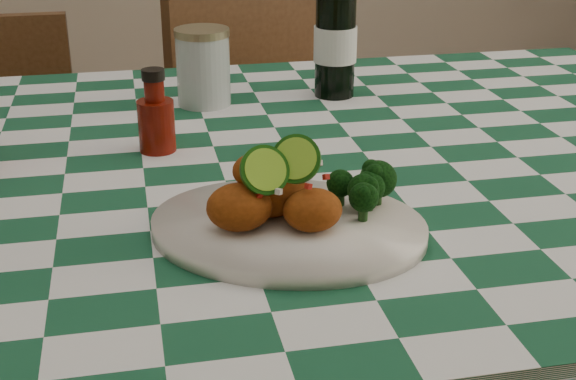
{
  "coord_description": "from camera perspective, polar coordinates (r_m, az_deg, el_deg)",
  "views": [
    {
      "loc": [
        -0.11,
        -1.02,
        1.19
      ],
      "look_at": [
        0.05,
        -0.24,
        0.84
      ],
      "focal_mm": 50.0,
      "sensor_mm": 36.0,
      "label": 1
    }
  ],
  "objects": [
    {
      "name": "plate",
      "position": [
        0.89,
        0.0,
        -2.72
      ],
      "size": [
        0.38,
        0.34,
        0.02
      ],
      "primitive_type": null,
      "rotation": [
        0.0,
        0.0,
        -0.4
      ],
      "color": "silver",
      "rests_on": "dining_table"
    },
    {
      "name": "beer_bottle",
      "position": [
        1.37,
        3.41,
        11.65
      ],
      "size": [
        0.09,
        0.09,
        0.24
      ],
      "primitive_type": null,
      "rotation": [
        0.0,
        0.0,
        -0.26
      ],
      "color": "black",
      "rests_on": "dining_table"
    },
    {
      "name": "broccoli_side",
      "position": [
        0.91,
        5.42,
        0.15
      ],
      "size": [
        0.07,
        0.07,
        0.05
      ],
      "primitive_type": null,
      "color": "black",
      "rests_on": "plate"
    },
    {
      "name": "wooden_chair_right",
      "position": [
        1.88,
        0.69,
        1.4
      ],
      "size": [
        0.59,
        0.6,
        0.96
      ],
      "primitive_type": null,
      "rotation": [
        0.0,
        0.0,
        0.42
      ],
      "color": "#472814",
      "rests_on": "ground"
    },
    {
      "name": "ketchup_bottle",
      "position": [
        1.14,
        -9.4,
        5.59
      ],
      "size": [
        0.05,
        0.05,
        0.12
      ],
      "primitive_type": null,
      "rotation": [
        0.0,
        0.0,
        0.0
      ],
      "color": "#5F0E04",
      "rests_on": "dining_table"
    },
    {
      "name": "fried_chicken_pile",
      "position": [
        0.87,
        -0.36,
        0.34
      ],
      "size": [
        0.13,
        0.1,
        0.09
      ],
      "primitive_type": null,
      "color": "#8F3B0D",
      "rests_on": "plate"
    },
    {
      "name": "mason_jar",
      "position": [
        1.34,
        -6.05,
        8.69
      ],
      "size": [
        0.1,
        0.1,
        0.13
      ],
      "primitive_type": null,
      "rotation": [
        0.0,
        0.0,
        -0.13
      ],
      "color": "#B2BCBA",
      "rests_on": "dining_table"
    }
  ]
}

